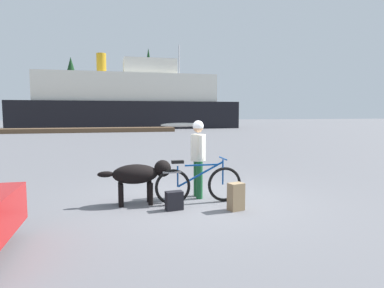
{
  "coord_description": "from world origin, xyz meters",
  "views": [
    {
      "loc": [
        -1.67,
        -6.53,
        1.83
      ],
      "look_at": [
        0.02,
        0.42,
        1.15
      ],
      "focal_mm": 30.85,
      "sensor_mm": 36.0,
      "label": 1
    }
  ],
  "objects_px": {
    "person_cyclist": "(198,152)",
    "ferry_boat": "(129,102)",
    "bicycle": "(198,184)",
    "dog": "(140,175)",
    "sailboat_moored": "(179,124)",
    "backpack": "(236,197)",
    "handbag_pannier": "(174,201)"
  },
  "relations": [
    {
      "from": "bicycle",
      "to": "person_cyclist",
      "type": "height_order",
      "value": "person_cyclist"
    },
    {
      "from": "person_cyclist",
      "to": "dog",
      "type": "height_order",
      "value": "person_cyclist"
    },
    {
      "from": "handbag_pannier",
      "to": "sailboat_moored",
      "type": "relative_size",
      "value": 0.04
    },
    {
      "from": "backpack",
      "to": "ferry_boat",
      "type": "relative_size",
      "value": 0.02
    },
    {
      "from": "handbag_pannier",
      "to": "ferry_boat",
      "type": "distance_m",
      "value": 34.7
    },
    {
      "from": "person_cyclist",
      "to": "ferry_boat",
      "type": "distance_m",
      "value": 33.83
    },
    {
      "from": "person_cyclist",
      "to": "handbag_pannier",
      "type": "bearing_deg",
      "value": -130.22
    },
    {
      "from": "backpack",
      "to": "sailboat_moored",
      "type": "distance_m",
      "value": 32.56
    },
    {
      "from": "bicycle",
      "to": "ferry_boat",
      "type": "distance_m",
      "value": 34.33
    },
    {
      "from": "handbag_pannier",
      "to": "sailboat_moored",
      "type": "xyz_separation_m",
      "value": [
        6.54,
        31.81,
        0.32
      ]
    },
    {
      "from": "bicycle",
      "to": "handbag_pannier",
      "type": "height_order",
      "value": "bicycle"
    },
    {
      "from": "dog",
      "to": "sailboat_moored",
      "type": "bearing_deg",
      "value": 77.14
    },
    {
      "from": "dog",
      "to": "ferry_boat",
      "type": "distance_m",
      "value": 34.13
    },
    {
      "from": "bicycle",
      "to": "person_cyclist",
      "type": "bearing_deg",
      "value": 76.35
    },
    {
      "from": "bicycle",
      "to": "sailboat_moored",
      "type": "xyz_separation_m",
      "value": [
        5.98,
        31.46,
        0.11
      ]
    },
    {
      "from": "dog",
      "to": "handbag_pannier",
      "type": "height_order",
      "value": "dog"
    },
    {
      "from": "bicycle",
      "to": "ferry_boat",
      "type": "relative_size",
      "value": 0.07
    },
    {
      "from": "person_cyclist",
      "to": "handbag_pannier",
      "type": "distance_m",
      "value": 1.33
    },
    {
      "from": "backpack",
      "to": "dog",
      "type": "bearing_deg",
      "value": 153.61
    },
    {
      "from": "person_cyclist",
      "to": "ferry_boat",
      "type": "relative_size",
      "value": 0.07
    },
    {
      "from": "bicycle",
      "to": "dog",
      "type": "distance_m",
      "value": 1.2
    },
    {
      "from": "backpack",
      "to": "handbag_pannier",
      "type": "height_order",
      "value": "backpack"
    },
    {
      "from": "dog",
      "to": "sailboat_moored",
      "type": "height_order",
      "value": "sailboat_moored"
    },
    {
      "from": "person_cyclist",
      "to": "dog",
      "type": "distance_m",
      "value": 1.35
    },
    {
      "from": "bicycle",
      "to": "handbag_pannier",
      "type": "xyz_separation_m",
      "value": [
        -0.56,
        -0.35,
        -0.21
      ]
    },
    {
      "from": "sailboat_moored",
      "to": "backpack",
      "type": "bearing_deg",
      "value": -99.58
    },
    {
      "from": "person_cyclist",
      "to": "sailboat_moored",
      "type": "height_order",
      "value": "sailboat_moored"
    },
    {
      "from": "dog",
      "to": "backpack",
      "type": "distance_m",
      "value": 1.95
    },
    {
      "from": "handbag_pannier",
      "to": "dog",
      "type": "bearing_deg",
      "value": 136.73
    },
    {
      "from": "bicycle",
      "to": "handbag_pannier",
      "type": "distance_m",
      "value": 0.69
    },
    {
      "from": "person_cyclist",
      "to": "sailboat_moored",
      "type": "bearing_deg",
      "value": 79.28
    },
    {
      "from": "ferry_boat",
      "to": "dog",
      "type": "bearing_deg",
      "value": -92.67
    }
  ]
}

